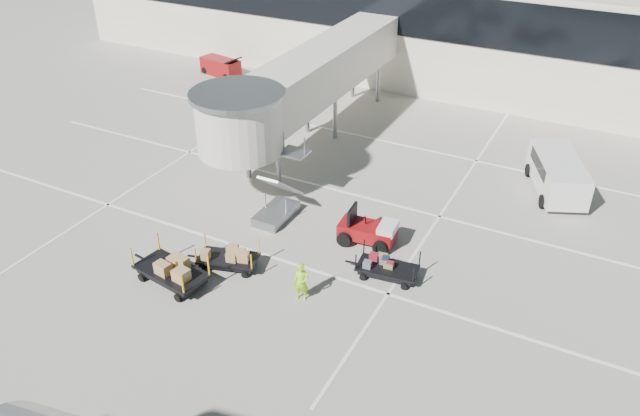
{
  "coord_description": "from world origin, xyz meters",
  "views": [
    {
      "loc": [
        13.02,
        -17.84,
        17.23
      ],
      "look_at": [
        1.64,
        4.03,
        2.0
      ],
      "focal_mm": 35.0,
      "sensor_mm": 36.0,
      "label": 1
    }
  ],
  "objects_px": {
    "baggage_tug": "(369,231)",
    "box_cart_near": "(228,258)",
    "box_cart_far": "(172,271)",
    "suitcase_cart": "(387,269)",
    "minivan": "(557,171)",
    "ground_worker": "(301,282)",
    "belt_loader": "(221,67)"
  },
  "relations": [
    {
      "from": "baggage_tug",
      "to": "box_cart_near",
      "type": "height_order",
      "value": "baggage_tug"
    },
    {
      "from": "box_cart_near",
      "to": "box_cart_far",
      "type": "xyz_separation_m",
      "value": [
        -1.53,
        -2.01,
        0.08
      ]
    },
    {
      "from": "box_cart_near",
      "to": "suitcase_cart",
      "type": "bearing_deg",
      "value": 5.3
    },
    {
      "from": "minivan",
      "to": "ground_worker",
      "type": "bearing_deg",
      "value": -141.78
    },
    {
      "from": "box_cart_far",
      "to": "belt_loader",
      "type": "relative_size",
      "value": 1.11
    },
    {
      "from": "baggage_tug",
      "to": "ground_worker",
      "type": "height_order",
      "value": "ground_worker"
    },
    {
      "from": "box_cart_near",
      "to": "minivan",
      "type": "xyz_separation_m",
      "value": [
        11.88,
        14.04,
        0.67
      ]
    },
    {
      "from": "suitcase_cart",
      "to": "ground_worker",
      "type": "xyz_separation_m",
      "value": [
        -2.64,
        -3.03,
        0.45
      ]
    },
    {
      "from": "baggage_tug",
      "to": "suitcase_cart",
      "type": "relative_size",
      "value": 0.85
    },
    {
      "from": "box_cart_far",
      "to": "ground_worker",
      "type": "height_order",
      "value": "ground_worker"
    },
    {
      "from": "ground_worker",
      "to": "belt_loader",
      "type": "height_order",
      "value": "ground_worker"
    },
    {
      "from": "suitcase_cart",
      "to": "box_cart_near",
      "type": "bearing_deg",
      "value": -165.55
    },
    {
      "from": "baggage_tug",
      "to": "belt_loader",
      "type": "xyz_separation_m",
      "value": [
        -20.01,
        16.19,
        0.01
      ]
    },
    {
      "from": "box_cart_near",
      "to": "ground_worker",
      "type": "xyz_separation_m",
      "value": [
        4.04,
        -0.42,
        0.38
      ]
    },
    {
      "from": "minivan",
      "to": "belt_loader",
      "type": "bearing_deg",
      "value": 142.33
    },
    {
      "from": "box_cart_near",
      "to": "baggage_tug",
      "type": "bearing_deg",
      "value": 28.47
    },
    {
      "from": "baggage_tug",
      "to": "minivan",
      "type": "bearing_deg",
      "value": 47.56
    },
    {
      "from": "box_cart_far",
      "to": "ground_worker",
      "type": "distance_m",
      "value": 5.8
    },
    {
      "from": "baggage_tug",
      "to": "belt_loader",
      "type": "bearing_deg",
      "value": 135.75
    },
    {
      "from": "ground_worker",
      "to": "minivan",
      "type": "bearing_deg",
      "value": 45.85
    },
    {
      "from": "minivan",
      "to": "belt_loader",
      "type": "height_order",
      "value": "minivan"
    },
    {
      "from": "baggage_tug",
      "to": "minivan",
      "type": "height_order",
      "value": "minivan"
    },
    {
      "from": "suitcase_cart",
      "to": "ground_worker",
      "type": "relative_size",
      "value": 1.87
    },
    {
      "from": "ground_worker",
      "to": "belt_loader",
      "type": "distance_m",
      "value": 28.74
    },
    {
      "from": "suitcase_cart",
      "to": "box_cart_far",
      "type": "bearing_deg",
      "value": -157.49
    },
    {
      "from": "baggage_tug",
      "to": "suitcase_cart",
      "type": "xyz_separation_m",
      "value": [
        1.83,
        -2.16,
        -0.2
      ]
    },
    {
      "from": "box_cart_near",
      "to": "belt_loader",
      "type": "bearing_deg",
      "value": 109.85
    },
    {
      "from": "belt_loader",
      "to": "box_cart_near",
      "type": "bearing_deg",
      "value": -43.25
    },
    {
      "from": "box_cart_far",
      "to": "belt_loader",
      "type": "height_order",
      "value": "belt_loader"
    },
    {
      "from": "box_cart_far",
      "to": "box_cart_near",
      "type": "bearing_deg",
      "value": 61.6
    },
    {
      "from": "box_cart_far",
      "to": "minivan",
      "type": "relative_size",
      "value": 0.74
    },
    {
      "from": "box_cart_near",
      "to": "box_cart_far",
      "type": "bearing_deg",
      "value": -143.24
    }
  ]
}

